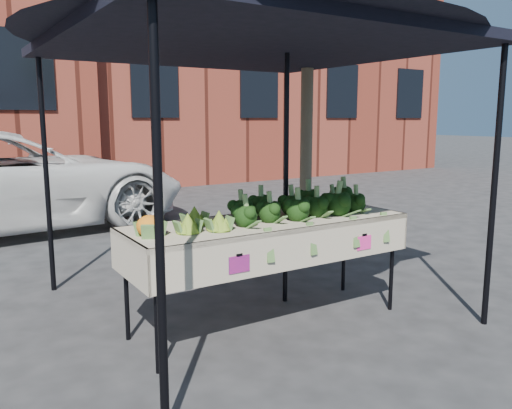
# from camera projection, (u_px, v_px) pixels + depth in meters

# --- Properties ---
(ground) EXTENTS (90.00, 90.00, 0.00)m
(ground) POSITION_uv_depth(u_px,v_px,m) (260.00, 323.00, 4.40)
(ground) COLOR #272729
(table) EXTENTS (2.41, 0.82, 0.90)m
(table) POSITION_uv_depth(u_px,v_px,m) (269.00, 272.00, 4.31)
(table) COLOR beige
(table) RESTS_ON ground
(canopy) EXTENTS (3.16, 3.16, 2.74)m
(canopy) POSITION_uv_depth(u_px,v_px,m) (249.00, 159.00, 4.58)
(canopy) COLOR black
(canopy) RESTS_ON ground
(broccoli_heap) EXTENTS (1.46, 0.56, 0.25)m
(broccoli_heap) POSITION_uv_depth(u_px,v_px,m) (299.00, 201.00, 4.41)
(broccoli_heap) COLOR black
(broccoli_heap) RESTS_ON table
(romanesco_cluster) EXTENTS (0.43, 0.47, 0.20)m
(romanesco_cluster) POSITION_uv_depth(u_px,v_px,m) (197.00, 217.00, 3.85)
(romanesco_cluster) COLOR #97B639
(romanesco_cluster) RESTS_ON table
(cauliflower_pair) EXTENTS (0.20, 0.20, 0.18)m
(cauliflower_pair) POSITION_uv_depth(u_px,v_px,m) (150.00, 224.00, 3.62)
(cauliflower_pair) COLOR orange
(cauliflower_pair) RESTS_ON table
(street_tree) EXTENTS (2.10, 2.10, 4.14)m
(street_tree) POSITION_uv_depth(u_px,v_px,m) (307.00, 88.00, 5.96)
(street_tree) COLOR #1E4C14
(street_tree) RESTS_ON ground
(building_right) EXTENTS (12.00, 8.00, 8.50)m
(building_right) POSITION_uv_depth(u_px,v_px,m) (232.00, 45.00, 17.80)
(building_right) COLOR maroon
(building_right) RESTS_ON ground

